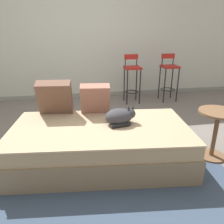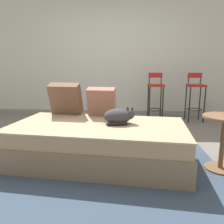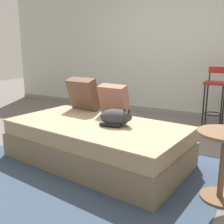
% 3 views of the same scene
% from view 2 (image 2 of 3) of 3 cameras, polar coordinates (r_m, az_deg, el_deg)
% --- Properties ---
extents(ground_plane, '(16.00, 16.00, 0.00)m').
position_cam_2_polar(ground_plane, '(2.99, -2.53, -9.39)').
color(ground_plane, '#66605B').
rests_on(ground_plane, ground).
extents(wall_back_panel, '(8.00, 0.10, 2.60)m').
position_cam_2_polar(wall_back_panel, '(5.04, 0.20, 14.20)').
color(wall_back_panel, '#B7BCB2').
rests_on(wall_back_panel, ground).
extents(wall_baseboard_trim, '(8.00, 0.02, 0.09)m').
position_cam_2_polar(wall_baseboard_trim, '(5.08, 0.15, -0.05)').
color(wall_baseboard_trim, gray).
rests_on(wall_baseboard_trim, ground).
extents(area_rug, '(2.66, 2.13, 0.01)m').
position_cam_2_polar(area_rug, '(2.35, -4.45, -15.38)').
color(area_rug, '#334256').
rests_on(area_rug, ground).
extents(couch, '(2.06, 1.23, 0.44)m').
position_cam_2_polar(couch, '(2.54, -3.56, -7.86)').
color(couch, '#766750').
rests_on(couch, ground).
extents(throw_pillow_corner, '(0.43, 0.30, 0.43)m').
position_cam_2_polar(throw_pillow_corner, '(2.98, -12.01, 3.39)').
color(throw_pillow_corner, brown).
rests_on(throw_pillow_corner, couch).
extents(throw_pillow_middle, '(0.38, 0.25, 0.38)m').
position_cam_2_polar(throw_pillow_middle, '(2.84, -2.73, 2.71)').
color(throw_pillow_middle, '#936051').
rests_on(throw_pillow_middle, couch).
extents(cat, '(0.37, 0.30, 0.20)m').
position_cam_2_polar(cat, '(2.48, 1.79, -1.06)').
color(cat, '#333338').
rests_on(cat, couch).
extents(bar_stool_near_window, '(0.32, 0.32, 0.96)m').
position_cam_2_polar(bar_stool_near_window, '(4.50, 11.30, 5.13)').
color(bar_stool_near_window, black).
rests_on(bar_stool_near_window, ground).
extents(bar_stool_by_doorway, '(0.32, 0.32, 0.96)m').
position_cam_2_polar(bar_stool_by_doorway, '(4.67, 20.93, 4.73)').
color(bar_stool_by_doorway, black).
rests_on(bar_stool_by_doorway, ground).
extents(side_table, '(0.44, 0.44, 0.58)m').
position_cam_2_polar(side_table, '(2.55, 27.09, -5.41)').
color(side_table, brown).
rests_on(side_table, ground).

